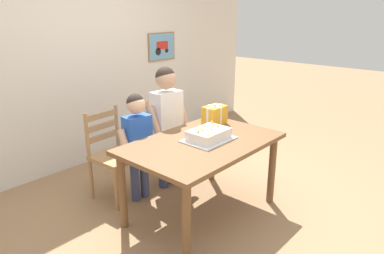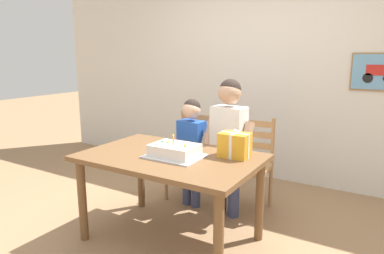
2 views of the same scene
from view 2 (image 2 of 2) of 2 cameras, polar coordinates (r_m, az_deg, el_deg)
name	(u,v)px [view 2 (image 2 of 2)]	position (r m, az deg, el deg)	size (l,w,h in m)	color
ground_plane	(172,239)	(3.09, -3.37, -17.86)	(20.00, 20.00, 0.00)	#997551
back_wall	(258,73)	(4.40, 10.81, 8.65)	(6.40, 0.11, 2.60)	silver
dining_table	(171,167)	(2.83, -3.53, -6.51)	(1.42, 0.92, 0.74)	brown
birthday_cake	(175,151)	(2.74, -2.87, -3.97)	(0.44, 0.34, 0.19)	silver
gift_box_red_large	(235,145)	(2.75, 7.03, -2.95)	(0.24, 0.17, 0.23)	gold
chair_left	(192,154)	(3.77, 0.00, -4.53)	(0.45, 0.45, 0.92)	#A87A4C
chair_right	(249,164)	(3.49, 9.35, -6.05)	(0.46, 0.46, 0.92)	#A87A4C
child_older	(229,135)	(3.24, 6.04, -1.24)	(0.49, 0.28, 1.32)	#38426B
child_younger	(191,142)	(3.46, -0.11, -2.53)	(0.41, 0.24, 1.11)	#38426B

